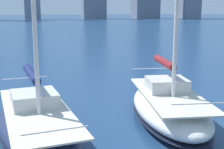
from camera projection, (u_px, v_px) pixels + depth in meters
The scene contains 2 objects.
sailboat_maroon at pixel (169, 105), 13.27m from camera, with size 3.62×7.10×10.94m.
sailboat_navy at pixel (37, 119), 12.00m from camera, with size 3.90×8.25×10.92m.
Camera 1 is at (2.57, 5.38, 4.72)m, focal length 50.00 mm.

